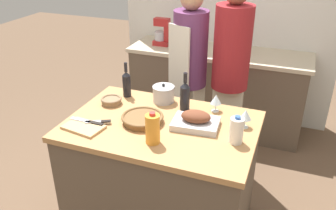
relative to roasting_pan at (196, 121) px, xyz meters
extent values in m
cube|color=brown|center=(-0.23, -0.04, -0.52)|extent=(1.26, 0.85, 0.86)
cube|color=#B27F4C|center=(-0.23, -0.04, -0.06)|extent=(1.29, 0.87, 0.04)
cube|color=brown|center=(-0.23, 1.64, -0.51)|extent=(1.89, 0.58, 0.87)
cube|color=beige|center=(-0.23, 1.64, -0.06)|extent=(1.95, 0.60, 0.04)
cube|color=silver|center=(-0.23, 1.99, 0.33)|extent=(2.45, 0.10, 2.55)
cube|color=#BCBCC1|center=(0.00, 0.00, -0.02)|extent=(0.33, 0.25, 0.04)
ellipsoid|color=brown|center=(0.00, 0.00, 0.03)|extent=(0.21, 0.15, 0.08)
cylinder|color=brown|center=(-0.36, -0.07, -0.02)|extent=(0.27, 0.27, 0.04)
torus|color=brown|center=(-0.36, -0.07, 0.00)|extent=(0.29, 0.29, 0.02)
cube|color=tan|center=(-0.69, -0.29, -0.04)|extent=(0.29, 0.21, 0.02)
cylinder|color=#B7B7BC|center=(-0.34, 0.28, 0.01)|extent=(0.16, 0.16, 0.11)
cylinder|color=#B7B7BC|center=(-0.34, 0.28, 0.07)|extent=(0.17, 0.17, 0.01)
sphere|color=black|center=(-0.34, 0.28, 0.09)|extent=(0.02, 0.02, 0.02)
cylinder|color=#846647|center=(-0.70, 0.10, -0.02)|extent=(0.15, 0.15, 0.04)
torus|color=#846647|center=(-0.70, 0.10, 0.00)|extent=(0.16, 0.16, 0.02)
cylinder|color=orange|center=(-0.19, -0.28, 0.05)|extent=(0.09, 0.09, 0.19)
cylinder|color=red|center=(-0.19, -0.28, 0.16)|extent=(0.04, 0.04, 0.02)
cylinder|color=white|center=(0.29, -0.10, 0.04)|extent=(0.09, 0.09, 0.17)
cylinder|color=#3360B2|center=(0.29, -0.10, 0.13)|extent=(0.04, 0.04, 0.02)
cylinder|color=black|center=(-0.15, 0.22, 0.04)|extent=(0.07, 0.07, 0.18)
cone|color=black|center=(-0.15, 0.22, 0.15)|extent=(0.07, 0.07, 0.03)
cylinder|color=black|center=(-0.15, 0.22, 0.21)|extent=(0.03, 0.03, 0.07)
cylinder|color=black|center=(-0.65, 0.27, 0.04)|extent=(0.06, 0.06, 0.17)
cone|color=black|center=(-0.65, 0.27, 0.15)|extent=(0.06, 0.06, 0.03)
cylinder|color=black|center=(-0.65, 0.27, 0.20)|extent=(0.02, 0.02, 0.07)
cylinder|color=silver|center=(0.07, 0.27, -0.04)|extent=(0.06, 0.06, 0.00)
cylinder|color=silver|center=(0.07, 0.27, -0.01)|extent=(0.01, 0.01, 0.06)
cone|color=silver|center=(0.07, 0.27, 0.05)|extent=(0.08, 0.08, 0.07)
cylinder|color=silver|center=(0.31, 0.11, -0.04)|extent=(0.06, 0.06, 0.00)
cylinder|color=silver|center=(0.31, 0.11, -0.01)|extent=(0.01, 0.01, 0.06)
cone|color=silver|center=(0.31, 0.11, 0.05)|extent=(0.08, 0.08, 0.07)
cube|color=#B7B7BC|center=(-0.75, -0.23, -0.02)|extent=(0.16, 0.04, 0.01)
cube|color=black|center=(-0.62, -0.23, -0.02)|extent=(0.10, 0.03, 0.01)
cube|color=#B7B7BC|center=(-0.66, -0.22, -0.02)|extent=(0.11, 0.08, 0.01)
cube|color=black|center=(-0.58, -0.18, -0.02)|extent=(0.07, 0.05, 0.01)
cube|color=#B22323|center=(-0.89, 1.62, -0.01)|extent=(0.18, 0.14, 0.05)
cylinder|color=#B7B7BC|center=(-0.91, 1.62, 0.06)|extent=(0.13, 0.13, 0.10)
cube|color=#B22323|center=(-0.82, 1.62, 0.10)|extent=(0.05, 0.08, 0.16)
cube|color=#B22323|center=(-0.89, 1.62, 0.22)|extent=(0.17, 0.08, 0.08)
cylinder|color=#332D28|center=(-0.65, 1.62, 0.04)|extent=(0.07, 0.07, 0.15)
cylinder|color=black|center=(-0.65, 1.62, 0.12)|extent=(0.03, 0.03, 0.02)
cylinder|color=maroon|center=(0.06, 1.66, 0.03)|extent=(0.05, 0.05, 0.14)
cylinder|color=black|center=(0.06, 1.66, 0.10)|extent=(0.02, 0.02, 0.02)
cylinder|color=#234C28|center=(-0.69, 1.48, 0.06)|extent=(0.06, 0.06, 0.19)
cylinder|color=black|center=(-0.69, 1.48, 0.16)|extent=(0.02, 0.02, 0.02)
cube|color=beige|center=(-0.32, 0.88, -0.55)|extent=(0.29, 0.26, 0.81)
cylinder|color=#663360|center=(-0.32, 0.88, 0.19)|extent=(0.31, 0.31, 0.67)
cube|color=silver|center=(-0.39, 0.75, 0.00)|extent=(0.22, 0.12, 0.85)
cube|color=beige|center=(0.05, 0.86, -0.52)|extent=(0.26, 0.18, 0.85)
cylinder|color=maroon|center=(0.05, 0.86, 0.25)|extent=(0.31, 0.31, 0.71)
camera|label=1|loc=(0.56, -2.00, 1.16)|focal=38.00mm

